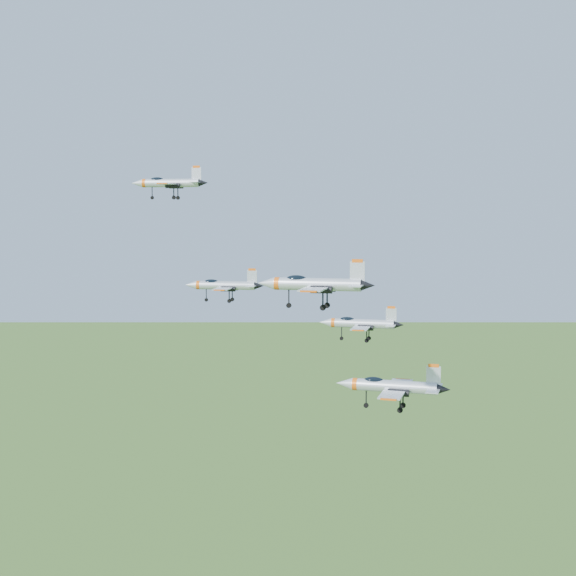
# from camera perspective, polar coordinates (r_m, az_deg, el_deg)

# --- Properties ---
(jet_lead) EXTENTS (12.04, 9.87, 3.23)m
(jet_lead) POSITION_cam_1_polar(r_m,az_deg,el_deg) (124.24, -8.50, 7.41)
(jet_lead) COLOR silver
(jet_left_high) EXTENTS (10.67, 8.75, 2.86)m
(jet_left_high) POSITION_cam_1_polar(r_m,az_deg,el_deg) (106.38, -4.63, 0.20)
(jet_left_high) COLOR silver
(jet_right_high) EXTENTS (12.62, 10.47, 3.37)m
(jet_right_high) POSITION_cam_1_polar(r_m,az_deg,el_deg) (84.04, 1.86, 0.29)
(jet_right_high) COLOR silver
(jet_left_low) EXTENTS (11.99, 9.95, 3.20)m
(jet_left_low) POSITION_cam_1_polar(r_m,az_deg,el_deg) (112.31, 5.13, -2.52)
(jet_left_low) COLOR silver
(jet_right_low) EXTENTS (13.80, 11.51, 3.69)m
(jet_right_low) POSITION_cam_1_polar(r_m,az_deg,el_deg) (97.14, 7.32, -6.92)
(jet_right_low) COLOR silver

